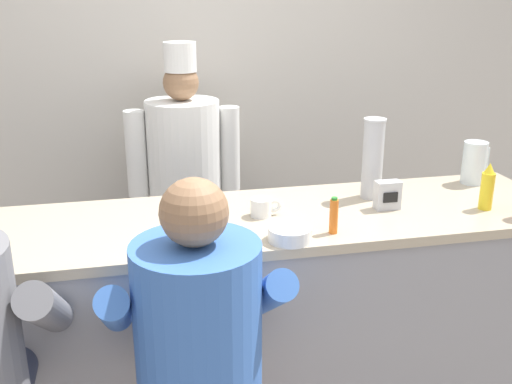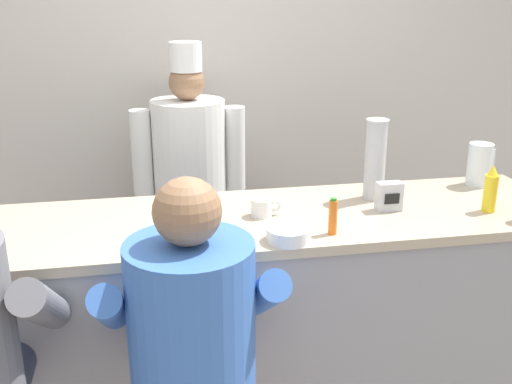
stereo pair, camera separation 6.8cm
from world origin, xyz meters
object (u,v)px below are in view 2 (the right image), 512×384
Objects in this scene: diner_seated_blue at (192,337)px; cook_in_whites_near at (190,174)px; cereal_bowl at (288,234)px; cup_stack_steel at (375,160)px; napkin_dispenser_chrome at (389,196)px; water_pitcher_clear at (479,164)px; hot_sauce_bottle_orange at (333,217)px; mustard_bottle_yellow at (491,190)px; coffee_mug_white at (262,207)px.

diner_seated_blue is 1.63m from cook_in_whites_near.
cook_in_whites_near is (-0.27, 1.27, -0.14)m from cereal_bowl.
cup_stack_steel is 0.20m from napkin_dispenser_chrome.
water_pitcher_clear is at bearing 24.80° from cereal_bowl.
hot_sauce_bottle_orange is 0.09× the size of cook_in_whites_near.
water_pitcher_clear is at bearing 66.86° from mustard_bottle_yellow.
coffee_mug_white is (-1.10, -0.21, -0.06)m from water_pitcher_clear.
mustard_bottle_yellow is 1.64m from cook_in_whites_near.
hot_sauce_bottle_orange is at bearing 33.79° from diner_seated_blue.
cup_stack_steel is at bearing 40.27° from diner_seated_blue.
napkin_dispenser_chrome reaches higher than coffee_mug_white.
cup_stack_steel is (0.53, 0.12, 0.14)m from coffee_mug_white.
cook_in_whites_near reaches higher than hot_sauce_bottle_orange.
diner_seated_blue is 0.86× the size of cook_in_whites_near.
cup_stack_steel is (-0.42, 0.25, 0.09)m from mustard_bottle_yellow.
cup_stack_steel reaches higher than mustard_bottle_yellow.
cook_in_whites_near reaches higher than coffee_mug_white.
mustard_bottle_yellow is at bearing 9.36° from cereal_bowl.
coffee_mug_white is 1.06× the size of napkin_dispenser_chrome.
cereal_bowl is at bearing -169.09° from hot_sauce_bottle_orange.
hot_sauce_bottle_orange is 0.71× the size of water_pitcher_clear.
cup_stack_steel is 1.21m from diner_seated_blue.
diner_seated_blue is at bearing -94.55° from cook_in_whites_near.
cup_stack_steel is 0.22× the size of cook_in_whites_near.
napkin_dispenser_chrome is at bearing 33.61° from diner_seated_blue.
hot_sauce_bottle_orange is at bearing 10.91° from cereal_bowl.
diner_seated_blue is at bearing -146.21° from hot_sauce_bottle_orange.
cereal_bowl is 0.12× the size of diner_seated_blue.
water_pitcher_clear is 0.13× the size of cook_in_whites_near.
cup_stack_steel is at bearing 39.11° from cereal_bowl.
mustard_bottle_yellow is at bearing -43.61° from cook_in_whites_near.
diner_seated_blue reaches higher than mustard_bottle_yellow.
diner_seated_blue reaches higher than hot_sauce_bottle_orange.
hot_sauce_bottle_orange is 0.98m from water_pitcher_clear.
water_pitcher_clear is 1.25× the size of cereal_bowl.
hot_sauce_bottle_orange is 0.73m from diner_seated_blue.
water_pitcher_clear is at bearing 9.04° from cup_stack_steel.
napkin_dispenser_chrome is (-0.56, -0.24, -0.04)m from water_pitcher_clear.
cereal_bowl is 1.26× the size of coffee_mug_white.
napkin_dispenser_chrome is 1.10m from diner_seated_blue.
cook_in_whites_near is at bearing 149.29° from water_pitcher_clear.
mustard_bottle_yellow is at bearing -7.33° from coffee_mug_white.
mustard_bottle_yellow is at bearing 21.06° from diner_seated_blue.
napkin_dispenser_chrome is (0.54, -0.03, 0.02)m from coffee_mug_white.
napkin_dispenser_chrome is 0.08× the size of cook_in_whites_near.
coffee_mug_white is at bearing -168.96° from water_pitcher_clear.
cereal_bowl is at bearing -80.73° from coffee_mug_white.
mustard_bottle_yellow is 0.15× the size of diner_seated_blue.
water_pitcher_clear is 1.12m from coffee_mug_white.
hot_sauce_bottle_orange is at bearing -152.58° from water_pitcher_clear.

